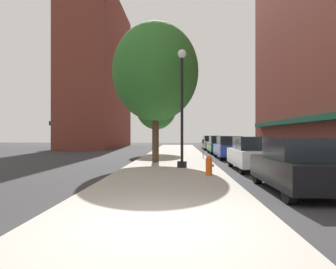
# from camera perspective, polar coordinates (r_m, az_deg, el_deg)

# --- Properties ---
(ground_plane) EXTENTS (90.00, 90.00, 0.00)m
(ground_plane) POSITION_cam_1_polar(r_m,az_deg,el_deg) (23.73, 10.91, -4.29)
(ground_plane) COLOR #2D2D30
(sidewalk_slab) EXTENTS (4.80, 50.00, 0.12)m
(sidewalk_slab) POSITION_cam_1_polar(r_m,az_deg,el_deg) (24.47, 1.23, -4.02)
(sidewalk_slab) COLOR #A8A399
(sidewalk_slab) RESTS_ON ground
(building_far_background) EXTENTS (6.80, 18.00, 20.45)m
(building_far_background) POSITION_cam_1_polar(r_m,az_deg,el_deg) (44.74, -12.80, 10.82)
(building_far_background) COLOR brown
(building_far_background) RESTS_ON ground
(lamppost) EXTENTS (0.48, 0.48, 5.90)m
(lamppost) POSITION_cam_1_polar(r_m,az_deg,el_deg) (15.31, 2.63, 5.39)
(lamppost) COLOR black
(lamppost) RESTS_ON sidewalk_slab
(fire_hydrant) EXTENTS (0.33, 0.26, 0.79)m
(fire_hydrant) POSITION_cam_1_polar(r_m,az_deg,el_deg) (12.34, 7.67, -5.77)
(fire_hydrant) COLOR #E05614
(fire_hydrant) RESTS_ON sidewalk_slab
(parking_meter_near) EXTENTS (0.14, 0.09, 1.31)m
(parking_meter_near) POSITION_cam_1_polar(r_m,az_deg,el_deg) (21.38, 6.58, -2.21)
(parking_meter_near) COLOR slate
(parking_meter_near) RESTS_ON sidewalk_slab
(tree_near) EXTENTS (5.13, 5.13, 8.36)m
(tree_near) POSITION_cam_1_polar(r_m,az_deg,el_deg) (18.64, -2.35, 11.60)
(tree_near) COLOR #422D1E
(tree_near) RESTS_ON sidewalk_slab
(tree_mid) EXTENTS (3.81, 3.81, 6.50)m
(tree_mid) POSITION_cam_1_polar(r_m,az_deg,el_deg) (28.02, -2.22, 5.38)
(tree_mid) COLOR #422D1E
(tree_mid) RESTS_ON sidewalk_slab
(car_black) EXTENTS (1.80, 4.30, 1.66)m
(car_black) POSITION_cam_1_polar(r_m,az_deg,el_deg) (10.05, 22.98, -5.41)
(car_black) COLOR black
(car_black) RESTS_ON ground
(car_white) EXTENTS (1.80, 4.30, 1.66)m
(car_white) POSITION_cam_1_polar(r_m,az_deg,el_deg) (15.61, 15.43, -3.51)
(car_white) COLOR black
(car_white) RESTS_ON ground
(car_blue) EXTENTS (1.80, 4.30, 1.66)m
(car_blue) POSITION_cam_1_polar(r_m,az_deg,el_deg) (22.58, 11.34, -2.45)
(car_blue) COLOR black
(car_blue) RESTS_ON ground
(car_green) EXTENTS (1.80, 4.30, 1.66)m
(car_green) POSITION_cam_1_polar(r_m,az_deg,el_deg) (28.72, 9.40, -1.94)
(car_green) COLOR black
(car_green) RESTS_ON ground
(car_silver) EXTENTS (1.80, 4.30, 1.66)m
(car_silver) POSITION_cam_1_polar(r_m,az_deg,el_deg) (36.00, 7.97, -1.57)
(car_silver) COLOR black
(car_silver) RESTS_ON ground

